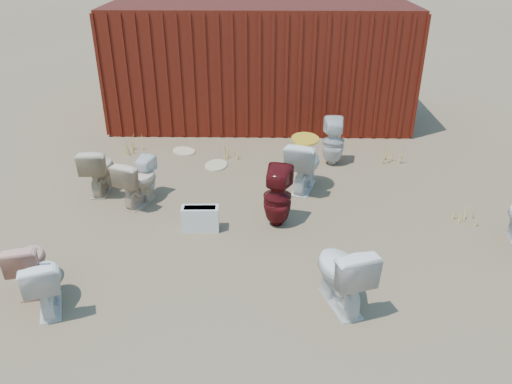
{
  "coord_description": "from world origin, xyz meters",
  "views": [
    {
      "loc": [
        0.11,
        -5.3,
        3.62
      ],
      "look_at": [
        0.0,
        0.6,
        0.55
      ],
      "focal_mm": 35.0,
      "sensor_mm": 36.0,
      "label": 1
    }
  ],
  "objects_px": {
    "toilet_front_pink": "(28,263)",
    "toilet_front_c": "(342,273)",
    "toilet_front_maroon": "(277,197)",
    "toilet_back_beige_right": "(138,182)",
    "toilet_back_yellowlid": "(304,165)",
    "toilet_back_beige_left": "(99,169)",
    "loose_tank": "(200,219)",
    "toilet_back_a": "(145,177)",
    "toilet_back_e": "(333,142)",
    "shipping_container": "(260,63)",
    "toilet_front_a": "(44,282)"
  },
  "relations": [
    {
      "from": "toilet_front_pink",
      "to": "toilet_front_c",
      "type": "height_order",
      "value": "toilet_front_c"
    },
    {
      "from": "toilet_front_pink",
      "to": "toilet_front_maroon",
      "type": "height_order",
      "value": "toilet_front_maroon"
    },
    {
      "from": "toilet_back_beige_right",
      "to": "toilet_back_yellowlid",
      "type": "xyz_separation_m",
      "value": [
        2.49,
        0.53,
        0.06
      ]
    },
    {
      "from": "toilet_back_beige_left",
      "to": "loose_tank",
      "type": "distance_m",
      "value": 2.05
    },
    {
      "from": "toilet_front_c",
      "to": "toilet_front_maroon",
      "type": "relative_size",
      "value": 0.96
    },
    {
      "from": "loose_tank",
      "to": "toilet_back_a",
      "type": "bearing_deg",
      "value": 132.75
    },
    {
      "from": "toilet_front_maroon",
      "to": "toilet_back_e",
      "type": "height_order",
      "value": "toilet_front_maroon"
    },
    {
      "from": "shipping_container",
      "to": "toilet_front_a",
      "type": "height_order",
      "value": "shipping_container"
    },
    {
      "from": "toilet_front_a",
      "to": "toilet_front_c",
      "type": "relative_size",
      "value": 0.83
    },
    {
      "from": "toilet_front_a",
      "to": "toilet_back_a",
      "type": "bearing_deg",
      "value": -121.03
    },
    {
      "from": "shipping_container",
      "to": "toilet_back_beige_right",
      "type": "distance_m",
      "value": 4.39
    },
    {
      "from": "toilet_front_a",
      "to": "toilet_back_beige_right",
      "type": "height_order",
      "value": "toilet_back_beige_right"
    },
    {
      "from": "toilet_front_maroon",
      "to": "toilet_back_a",
      "type": "relative_size",
      "value": 1.3
    },
    {
      "from": "toilet_front_pink",
      "to": "toilet_back_beige_left",
      "type": "relative_size",
      "value": 0.88
    },
    {
      "from": "toilet_front_pink",
      "to": "toilet_back_beige_right",
      "type": "bearing_deg",
      "value": -123.73
    },
    {
      "from": "toilet_front_c",
      "to": "toilet_back_a",
      "type": "height_order",
      "value": "toilet_front_c"
    },
    {
      "from": "toilet_front_pink",
      "to": "toilet_front_maroon",
      "type": "xyz_separation_m",
      "value": [
        2.82,
        1.45,
        0.1
      ]
    },
    {
      "from": "toilet_front_c",
      "to": "toilet_back_beige_left",
      "type": "xyz_separation_m",
      "value": [
        -3.39,
        2.63,
        -0.03
      ]
    },
    {
      "from": "toilet_back_a",
      "to": "toilet_back_beige_left",
      "type": "bearing_deg",
      "value": 7.78
    },
    {
      "from": "toilet_front_pink",
      "to": "toilet_back_beige_left",
      "type": "distance_m",
      "value": 2.42
    },
    {
      "from": "toilet_front_maroon",
      "to": "toilet_back_a",
      "type": "distance_m",
      "value": 2.15
    },
    {
      "from": "toilet_front_pink",
      "to": "toilet_back_a",
      "type": "height_order",
      "value": "toilet_front_pink"
    },
    {
      "from": "toilet_front_pink",
      "to": "toilet_back_e",
      "type": "bearing_deg",
      "value": -150.25
    },
    {
      "from": "loose_tank",
      "to": "shipping_container",
      "type": "bearing_deg",
      "value": 79.14
    },
    {
      "from": "toilet_front_c",
      "to": "toilet_front_pink",
      "type": "bearing_deg",
      "value": -22.15
    },
    {
      "from": "toilet_front_a",
      "to": "toilet_back_yellowlid",
      "type": "xyz_separation_m",
      "value": [
        2.94,
        2.9,
        0.07
      ]
    },
    {
      "from": "toilet_front_maroon",
      "to": "toilet_back_yellowlid",
      "type": "distance_m",
      "value": 1.19
    },
    {
      "from": "toilet_front_pink",
      "to": "toilet_front_c",
      "type": "relative_size",
      "value": 0.81
    },
    {
      "from": "toilet_front_c",
      "to": "toilet_back_yellowlid",
      "type": "height_order",
      "value": "toilet_back_yellowlid"
    },
    {
      "from": "shipping_container",
      "to": "toilet_front_pink",
      "type": "relative_size",
      "value": 9.04
    },
    {
      "from": "toilet_back_beige_left",
      "to": "loose_tank",
      "type": "bearing_deg",
      "value": 145.32
    },
    {
      "from": "shipping_container",
      "to": "toilet_back_a",
      "type": "xyz_separation_m",
      "value": [
        -1.7,
        -3.71,
        -0.87
      ]
    },
    {
      "from": "toilet_front_maroon",
      "to": "toilet_back_yellowlid",
      "type": "xyz_separation_m",
      "value": [
        0.44,
        1.11,
        -0.01
      ]
    },
    {
      "from": "toilet_front_pink",
      "to": "toilet_back_e",
      "type": "distance_m",
      "value": 5.21
    },
    {
      "from": "shipping_container",
      "to": "toilet_front_a",
      "type": "xyz_separation_m",
      "value": [
        -2.21,
        -6.3,
        -0.86
      ]
    },
    {
      "from": "toilet_back_beige_left",
      "to": "toilet_back_e",
      "type": "bearing_deg",
      "value": -164.49
    },
    {
      "from": "toilet_front_c",
      "to": "toilet_front_maroon",
      "type": "xyz_separation_m",
      "value": [
        -0.65,
        1.67,
        0.02
      ]
    },
    {
      "from": "toilet_back_a",
      "to": "toilet_back_beige_left",
      "type": "height_order",
      "value": "toilet_back_beige_left"
    },
    {
      "from": "toilet_back_a",
      "to": "toilet_back_e",
      "type": "height_order",
      "value": "toilet_back_e"
    },
    {
      "from": "toilet_back_beige_right",
      "to": "toilet_back_yellowlid",
      "type": "relative_size",
      "value": 0.87
    },
    {
      "from": "toilet_front_a",
      "to": "toilet_back_a",
      "type": "distance_m",
      "value": 2.64
    },
    {
      "from": "toilet_back_a",
      "to": "toilet_back_beige_left",
      "type": "distance_m",
      "value": 0.77
    },
    {
      "from": "toilet_front_c",
      "to": "shipping_container",
      "type": "bearing_deg",
      "value": -99.96
    },
    {
      "from": "toilet_front_a",
      "to": "loose_tank",
      "type": "xyz_separation_m",
      "value": [
        1.46,
        1.63,
        -0.17
      ]
    },
    {
      "from": "toilet_back_beige_left",
      "to": "toilet_back_beige_right",
      "type": "distance_m",
      "value": 0.79
    },
    {
      "from": "toilet_back_beige_left",
      "to": "toilet_back_yellowlid",
      "type": "relative_size",
      "value": 0.91
    },
    {
      "from": "toilet_front_pink",
      "to": "toilet_back_e",
      "type": "xyz_separation_m",
      "value": [
        3.83,
        3.53,
        0.08
      ]
    },
    {
      "from": "toilet_front_pink",
      "to": "toilet_back_yellowlid",
      "type": "distance_m",
      "value": 4.14
    },
    {
      "from": "shipping_container",
      "to": "toilet_back_a",
      "type": "relative_size",
      "value": 9.11
    },
    {
      "from": "toilet_front_c",
      "to": "toilet_back_beige_left",
      "type": "distance_m",
      "value": 4.29
    }
  ]
}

